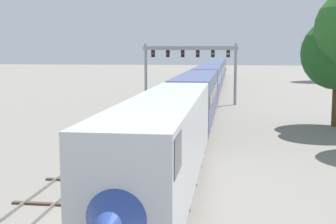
# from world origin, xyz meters

# --- Properties ---
(ground_plane) EXTENTS (400.00, 400.00, 0.00)m
(ground_plane) POSITION_xyz_m (0.00, 0.00, 0.00)
(ground_plane) COLOR gray
(track_main) EXTENTS (2.60, 200.00, 0.16)m
(track_main) POSITION_xyz_m (2.00, 60.00, 0.07)
(track_main) COLOR slate
(track_main) RESTS_ON ground
(track_near) EXTENTS (2.60, 160.00, 0.16)m
(track_near) POSITION_xyz_m (-3.50, 40.00, 0.07)
(track_near) COLOR slate
(track_near) RESTS_ON ground
(passenger_train) EXTENTS (3.04, 122.05, 4.80)m
(passenger_train) POSITION_xyz_m (2.00, 54.71, 2.61)
(passenger_train) COLOR silver
(passenger_train) RESTS_ON ground
(signal_gantry) EXTENTS (12.10, 0.49, 7.75)m
(signal_gantry) POSITION_xyz_m (-0.25, 42.94, 5.73)
(signal_gantry) COLOR #999BA0
(signal_gantry) RESTS_ON ground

